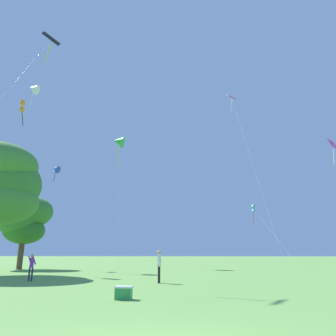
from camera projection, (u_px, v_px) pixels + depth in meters
kite_white_distant at (33, 89)px, 42.65m from camera, size 2.21×11.22×23.66m
kite_pink_low at (233, 105)px, 34.48m from camera, size 2.22×11.42×18.81m
kite_blue_delta at (55, 169)px, 36.18m from camera, size 4.21×12.01×11.36m
kite_purple_streamer at (334, 149)px, 47.58m from camera, size 3.84×13.07×18.41m
kite_green_small at (118, 142)px, 43.74m from camera, size 3.47×8.20×17.35m
kite_orange_box at (22, 108)px, 33.60m from camera, size 0.71×7.05×17.25m
kite_black_large at (47, 46)px, 24.88m from camera, size 1.56×11.63×18.89m
kite_teal_box at (254, 209)px, 44.26m from camera, size 3.12×9.44×8.17m
person_in_red_shirt at (32, 265)px, 18.64m from camera, size 0.42×0.37×1.52m
person_foreground_watcher at (159, 263)px, 17.49m from camera, size 0.23×0.55×1.72m
tree_left_oak at (25, 220)px, 33.57m from camera, size 5.06×5.18×7.51m
picnic_cooler at (124, 293)px, 11.12m from camera, size 0.60×0.40×0.44m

